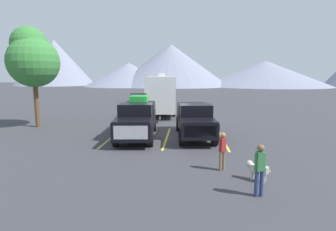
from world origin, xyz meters
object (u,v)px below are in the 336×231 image
object	(u,v)px
pickup_truck_b	(194,119)
camper_trailer_a	(161,93)
pickup_truck_a	(137,118)
dog	(256,168)
person_a	(260,167)
person_b	(222,149)

from	to	relation	value
pickup_truck_b	camper_trailer_a	xyz separation A→B (m)	(-2.89, 8.67, 0.95)
pickup_truck_b	pickup_truck_a	bearing A→B (deg)	-174.16
dog	pickup_truck_a	bearing A→B (deg)	131.05
pickup_truck_a	person_a	bearing A→B (deg)	-55.24
pickup_truck_a	person_b	bearing A→B (deg)	-50.70
pickup_truck_a	person_b	xyz separation A→B (m)	(4.40, -5.37, -0.30)
pickup_truck_a	person_b	distance (m)	6.95
dog	person_b	bearing A→B (deg)	139.78
camper_trailer_a	dog	xyz separation A→B (m)	(4.93, -15.30, -1.60)
pickup_truck_b	person_b	distance (m)	5.81
pickup_truck_b	dog	bearing A→B (deg)	-72.88
pickup_truck_a	dog	world-z (taller)	pickup_truck_a
person_a	person_b	xyz separation A→B (m)	(-0.85, 2.19, -0.07)
camper_trailer_a	pickup_truck_a	bearing A→B (deg)	-93.41
pickup_truck_a	person_a	size ratio (longest dim) A/B	3.52
camper_trailer_a	person_a	size ratio (longest dim) A/B	4.84
pickup_truck_b	camper_trailer_a	bearing A→B (deg)	108.44
pickup_truck_a	person_b	size ratio (longest dim) A/B	3.81
camper_trailer_a	dog	bearing A→B (deg)	-72.13
person_b	dog	size ratio (longest dim) A/B	2.00
pickup_truck_b	camper_trailer_a	world-z (taller)	camper_trailer_a
pickup_truck_a	dog	size ratio (longest dim) A/B	7.60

